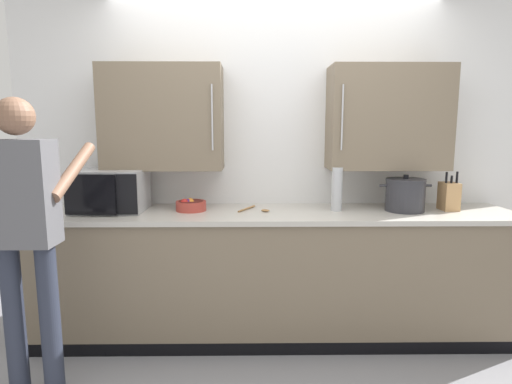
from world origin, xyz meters
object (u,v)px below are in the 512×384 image
knife_block (449,196)px  wooden_spoon (256,210)px  stock_pot (405,195)px  microwave_oven (107,190)px  fruit_bowl (191,205)px  person_figure (25,224)px  thermos_flask (337,189)px

knife_block → wooden_spoon: knife_block is taller
knife_block → stock_pot: bearing=-174.0°
microwave_oven → fruit_bowl: size_ratio=2.25×
fruit_bowl → knife_block: 1.90m
microwave_oven → fruit_bowl: (0.60, -0.00, -0.11)m
stock_pot → wooden_spoon: bearing=179.1°
wooden_spoon → person_figure: (-1.27, -0.75, 0.07)m
thermos_flask → microwave_oven: bearing=179.4°
thermos_flask → stock_pot: thermos_flask is taller
stock_pot → person_figure: size_ratio=0.22×
thermos_flask → fruit_bowl: bearing=179.2°
fruit_bowl → wooden_spoon: 0.47m
knife_block → fruit_bowl: bearing=-179.8°
thermos_flask → person_figure: (-1.86, -0.75, -0.08)m
fruit_bowl → knife_block: knife_block is taller
fruit_bowl → wooden_spoon: fruit_bowl is taller
stock_pot → person_figure: 2.47m
knife_block → wooden_spoon: 1.43m
wooden_spoon → stock_pot: size_ratio=0.63×
fruit_bowl → stock_pot: (1.56, -0.03, 0.08)m
knife_block → stock_pot: size_ratio=0.76×
wooden_spoon → stock_pot: 1.09m
thermos_flask → person_figure: size_ratio=0.19×
microwave_oven → wooden_spoon: microwave_oven is taller
knife_block → person_figure: bearing=-164.0°
microwave_oven → thermos_flask: size_ratio=1.55×
microwave_oven → fruit_bowl: 0.61m
stock_pot → thermos_flask: bearing=178.3°
microwave_oven → wooden_spoon: size_ratio=2.08×
microwave_oven → stock_pot: bearing=-0.9°
thermos_flask → wooden_spoon: size_ratio=1.34×
microwave_oven → person_figure: (-0.19, -0.77, -0.07)m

